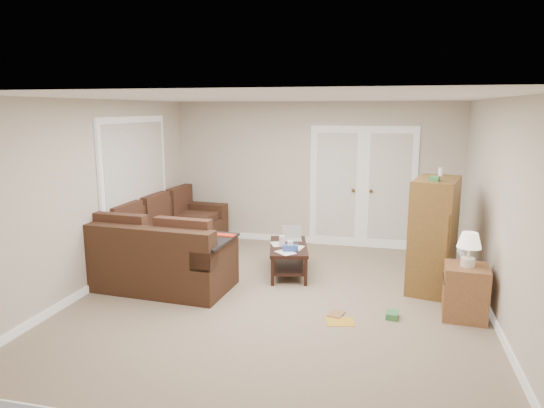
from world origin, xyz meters
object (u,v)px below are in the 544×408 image
(sectional_sofa, at_px, (166,246))
(tv_armoire, at_px, (433,234))
(side_cabinet, at_px, (466,288))
(coffee_table, at_px, (289,258))

(sectional_sofa, height_order, tv_armoire, tv_armoire)
(tv_armoire, distance_m, side_cabinet, 1.02)
(sectional_sofa, relative_size, side_cabinet, 3.04)
(sectional_sofa, distance_m, coffee_table, 1.85)
(sectional_sofa, bearing_deg, coffee_table, 10.90)
(tv_armoire, bearing_deg, side_cabinet, -57.76)
(coffee_table, bearing_deg, sectional_sofa, 174.45)
(tv_armoire, bearing_deg, coffee_table, -170.44)
(tv_armoire, bearing_deg, sectional_sofa, -165.06)
(coffee_table, distance_m, side_cabinet, 2.50)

